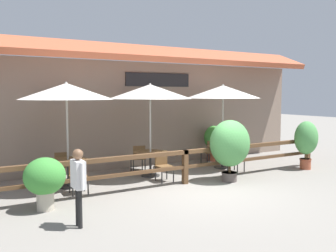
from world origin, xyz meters
name	(u,v)px	position (x,y,z in m)	size (l,w,h in m)	color
ground_plane	(208,192)	(0.00, 0.00, 0.00)	(60.00, 60.00, 0.00)	gray
building_facade	(137,104)	(0.00, 4.10, 2.17)	(14.28, 1.49, 4.23)	gray
patio_railing	(185,159)	(0.00, 1.05, 0.70)	(10.40, 0.14, 0.95)	brown
patio_umbrella_near	(66,91)	(-2.91, 2.36, 2.58)	(2.49, 2.49, 2.83)	#B7B2A8
dining_table_near	(68,165)	(-2.91, 2.36, 0.60)	(1.04, 1.04, 0.75)	brown
chair_near_streetside	(78,174)	(-2.87, 1.61, 0.48)	(0.45, 0.45, 0.86)	brown
chair_near_wallside	(62,165)	(-2.88, 3.11, 0.48)	(0.50, 0.50, 0.86)	brown
patio_umbrella_middle	(150,92)	(-0.37, 2.42, 2.58)	(2.49, 2.49, 2.83)	#B7B2A8
dining_table_middle	(150,157)	(-0.37, 2.42, 0.60)	(1.04, 1.04, 0.75)	brown
chair_middle_streetside	(163,165)	(-0.36, 1.64, 0.48)	(0.42, 0.42, 0.86)	brown
chair_middle_wallside	(138,157)	(-0.39, 3.19, 0.48)	(0.50, 0.50, 0.86)	brown
patio_umbrella_far	(223,92)	(2.36, 2.32, 2.58)	(2.49, 2.49, 2.83)	#B7B2A8
dining_table_far	(222,150)	(2.36, 2.32, 0.60)	(1.04, 1.04, 0.75)	brown
chair_far_streetside	(234,157)	(2.27, 1.59, 0.48)	(0.51, 0.51, 0.86)	brown
chair_far_wallside	(210,151)	(2.37, 3.04, 0.48)	(0.43, 0.43, 0.86)	brown
potted_plant_entrance_palm	(45,178)	(-3.91, 0.62, 0.70)	(0.89, 0.80, 1.15)	#B7AD99
potted_plant_broad_leaf	(230,144)	(1.26, 0.63, 1.07)	(1.19, 1.07, 1.77)	#564C47
potted_plant_small_flowering	(306,140)	(4.59, 0.69, 0.99)	(0.81, 0.73, 1.61)	#9E4C33
potted_plant_corner_fern	(214,141)	(2.93, 3.55, 0.74)	(0.73, 0.66, 1.32)	brown
pedestrian	(78,177)	(-3.60, -0.78, 0.96)	(0.20, 0.53, 1.49)	black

